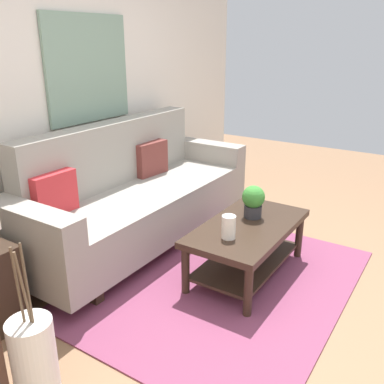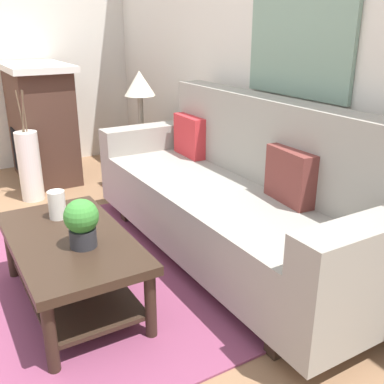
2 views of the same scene
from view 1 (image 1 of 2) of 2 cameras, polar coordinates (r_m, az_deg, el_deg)
ground_plane at (r=3.15m, az=12.19°, el=-14.56°), size 9.45×9.45×0.00m
wall_back at (r=3.82m, az=-16.73°, el=12.97°), size 5.45×0.10×2.70m
area_rug at (r=3.32m, az=3.99°, el=-12.07°), size 2.24×1.76×0.01m
couch at (r=3.81m, az=-7.64°, el=-0.64°), size 2.45×0.84×1.08m
throw_pillow_crimson at (r=3.31m, az=-18.24°, el=-0.19°), size 0.36×0.13×0.32m
throw_pillow_maroon at (r=4.10m, az=-5.60°, el=4.56°), size 0.37×0.16×0.32m
coffee_table at (r=3.31m, az=7.51°, el=-6.22°), size 1.10×0.60×0.43m
tabletop_vase at (r=3.00m, az=4.99°, el=-4.74°), size 0.10×0.10×0.17m
potted_plant_tabletop at (r=3.34m, az=8.31°, el=-1.14°), size 0.18×0.18×0.26m
floor_vase at (r=2.20m, az=-20.20°, el=-22.81°), size 0.20×0.20×0.63m
floor_vase_branch_a at (r=1.92m, az=-21.51°, el=-11.46°), size 0.03×0.05×0.36m
floor_vase_branch_b at (r=1.92m, az=-22.56°, el=-11.64°), size 0.02×0.01×0.36m
floor_vase_branch_c at (r=1.89m, az=-21.93°, el=-11.99°), size 0.05×0.03×0.36m
framed_painting at (r=3.90m, az=-13.83°, el=15.87°), size 0.93×0.03×0.90m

